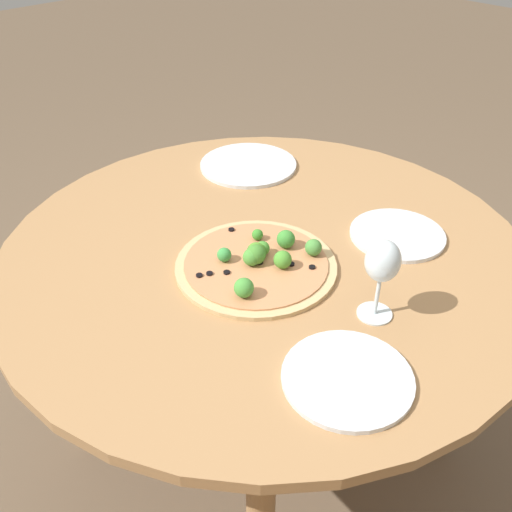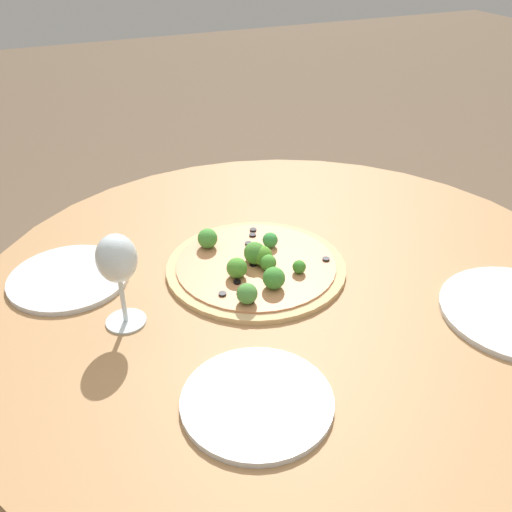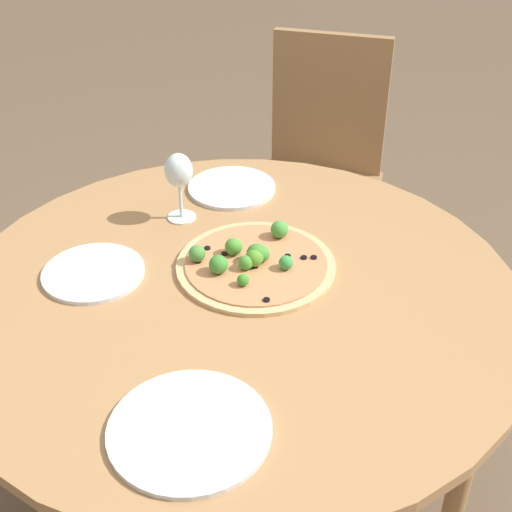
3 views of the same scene
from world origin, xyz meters
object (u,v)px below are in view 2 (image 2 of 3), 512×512
pizza (255,265)px  wine_glass (117,262)px  plate_near (69,278)px  plate_side (257,401)px

pizza → wine_glass: (-0.26, -0.06, 0.11)m
plate_near → plate_side: size_ratio=1.03×
pizza → plate_side: bearing=-113.3°
pizza → plate_near: pizza is taller
pizza → plate_side: size_ratio=1.58×
pizza → plate_side: (-0.14, -0.32, -0.01)m
pizza → plate_near: bearing=161.5°
wine_glass → plate_side: 0.31m
wine_glass → plate_near: (-0.07, 0.17, -0.12)m
pizza → plate_near: 0.35m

